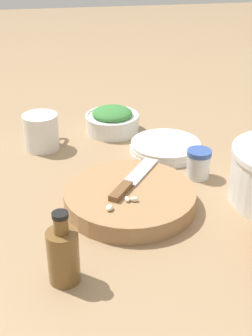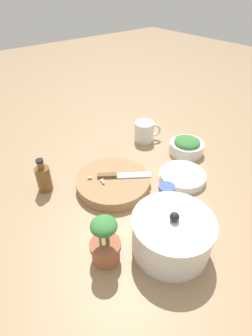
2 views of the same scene
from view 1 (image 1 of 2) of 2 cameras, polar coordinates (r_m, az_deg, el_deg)
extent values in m
plane|color=#997A56|center=(1.12, 1.05, -2.03)|extent=(5.00, 5.00, 0.00)
cylinder|color=#9E754C|center=(1.03, 0.47, -3.68)|extent=(0.29, 0.29, 0.04)
cube|color=brown|center=(1.00, -0.64, -2.84)|extent=(0.07, 0.06, 0.01)
cube|color=#B2B2B7|center=(1.08, 1.81, -0.41)|extent=(0.13, 0.11, 0.01)
ellipsoid|color=white|center=(0.97, 0.15, -3.82)|extent=(0.02, 0.01, 0.01)
ellipsoid|color=#F2E7CB|center=(0.97, 0.99, -3.82)|extent=(0.01, 0.02, 0.01)
ellipsoid|color=#F1E9CE|center=(0.95, -2.02, -4.86)|extent=(0.02, 0.02, 0.01)
cylinder|color=silver|center=(1.39, -1.67, 5.43)|extent=(0.16, 0.16, 0.05)
torus|color=silver|center=(1.38, -1.68, 6.38)|extent=(0.16, 0.16, 0.01)
ellipsoid|color=#387A38|center=(1.37, -1.69, 6.68)|extent=(0.12, 0.12, 0.03)
cylinder|color=silver|center=(1.15, 8.81, 0.25)|extent=(0.06, 0.06, 0.06)
cylinder|color=#334F99|center=(1.13, 8.94, 1.85)|extent=(0.06, 0.06, 0.01)
cylinder|color=silver|center=(1.29, -10.32, 4.38)|extent=(0.10, 0.10, 0.10)
torus|color=silver|center=(1.33, -9.20, 5.31)|extent=(0.06, 0.04, 0.07)
cylinder|color=silver|center=(1.27, 4.82, 2.13)|extent=(0.19, 0.19, 0.01)
cylinder|color=silver|center=(1.27, 4.84, 2.53)|extent=(0.19, 0.19, 0.01)
cylinder|color=silver|center=(1.26, 4.86, 2.94)|extent=(0.19, 0.19, 0.01)
cylinder|color=brown|center=(0.82, -7.64, -10.65)|extent=(0.06, 0.06, 0.10)
cylinder|color=brown|center=(0.78, -7.95, -6.89)|extent=(0.03, 0.03, 0.03)
cylinder|color=black|center=(0.77, -8.04, -5.70)|extent=(0.03, 0.03, 0.01)
camera|label=2|loc=(0.90, 60.39, 23.85)|focal=28.00mm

